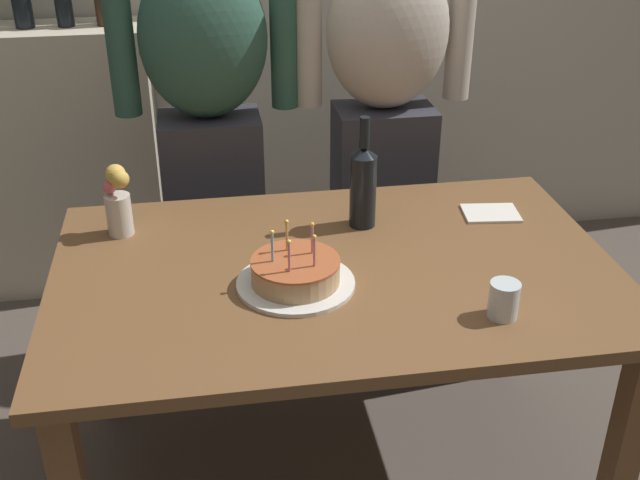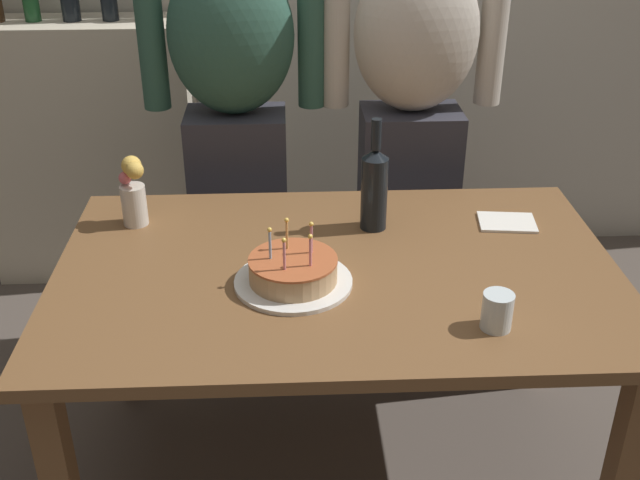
{
  "view_description": "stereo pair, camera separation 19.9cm",
  "coord_description": "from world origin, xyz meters",
  "px_view_note": "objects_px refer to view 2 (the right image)",
  "views": [
    {
      "loc": [
        -0.33,
        -1.76,
        1.78
      ],
      "look_at": [
        -0.05,
        -0.03,
        0.84
      ],
      "focal_mm": 43.62,
      "sensor_mm": 36.0,
      "label": 1
    },
    {
      "loc": [
        -0.13,
        -1.78,
        1.78
      ],
      "look_at": [
        -0.05,
        -0.03,
        0.84
      ],
      "focal_mm": 43.62,
      "sensor_mm": 36.0,
      "label": 2
    }
  ],
  "objects_px": {
    "napkin_stack": "(507,222)",
    "flower_vase": "(133,192)",
    "birthday_cake": "(293,272)",
    "wine_bottle": "(374,187)",
    "person_man_bearded": "(236,126)",
    "person_woman_cardigan": "(411,123)",
    "water_glass_near": "(497,311)"
  },
  "relations": [
    {
      "from": "person_man_bearded",
      "to": "person_woman_cardigan",
      "type": "height_order",
      "value": "same"
    },
    {
      "from": "water_glass_near",
      "to": "flower_vase",
      "type": "xyz_separation_m",
      "value": [
        -0.92,
        0.58,
        0.06
      ]
    },
    {
      "from": "flower_vase",
      "to": "person_man_bearded",
      "type": "xyz_separation_m",
      "value": [
        0.27,
        0.46,
        0.03
      ]
    },
    {
      "from": "napkin_stack",
      "to": "flower_vase",
      "type": "relative_size",
      "value": 0.79
    },
    {
      "from": "flower_vase",
      "to": "person_man_bearded",
      "type": "height_order",
      "value": "person_man_bearded"
    },
    {
      "from": "wine_bottle",
      "to": "flower_vase",
      "type": "relative_size",
      "value": 1.59
    },
    {
      "from": "birthday_cake",
      "to": "wine_bottle",
      "type": "xyz_separation_m",
      "value": [
        0.24,
        0.31,
        0.1
      ]
    },
    {
      "from": "napkin_stack",
      "to": "flower_vase",
      "type": "distance_m",
      "value": 1.1
    },
    {
      "from": "water_glass_near",
      "to": "person_man_bearded",
      "type": "height_order",
      "value": "person_man_bearded"
    },
    {
      "from": "birthday_cake",
      "to": "person_man_bearded",
      "type": "distance_m",
      "value": 0.84
    },
    {
      "from": "wine_bottle",
      "to": "flower_vase",
      "type": "height_order",
      "value": "wine_bottle"
    },
    {
      "from": "wine_bottle",
      "to": "birthday_cake",
      "type": "bearing_deg",
      "value": -127.75
    },
    {
      "from": "water_glass_near",
      "to": "napkin_stack",
      "type": "xyz_separation_m",
      "value": [
        0.17,
        0.53,
        -0.04
      ]
    },
    {
      "from": "birthday_cake",
      "to": "flower_vase",
      "type": "relative_size",
      "value": 1.46
    },
    {
      "from": "wine_bottle",
      "to": "person_woman_cardigan",
      "type": "xyz_separation_m",
      "value": [
        0.18,
        0.51,
        0.0
      ]
    },
    {
      "from": "birthday_cake",
      "to": "wine_bottle",
      "type": "distance_m",
      "value": 0.4
    },
    {
      "from": "birthday_cake",
      "to": "flower_vase",
      "type": "distance_m",
      "value": 0.59
    },
    {
      "from": "flower_vase",
      "to": "person_woman_cardigan",
      "type": "bearing_deg",
      "value": 27.5
    },
    {
      "from": "napkin_stack",
      "to": "person_woman_cardigan",
      "type": "height_order",
      "value": "person_woman_cardigan"
    },
    {
      "from": "napkin_stack",
      "to": "person_man_bearded",
      "type": "height_order",
      "value": "person_man_bearded"
    },
    {
      "from": "person_man_bearded",
      "to": "person_woman_cardigan",
      "type": "bearing_deg",
      "value": -180.0
    },
    {
      "from": "birthday_cake",
      "to": "water_glass_near",
      "type": "distance_m",
      "value": 0.52
    },
    {
      "from": "wine_bottle",
      "to": "flower_vase",
      "type": "distance_m",
      "value": 0.7
    },
    {
      "from": "napkin_stack",
      "to": "person_man_bearded",
      "type": "relative_size",
      "value": 0.1
    },
    {
      "from": "flower_vase",
      "to": "person_man_bearded",
      "type": "relative_size",
      "value": 0.13
    },
    {
      "from": "water_glass_near",
      "to": "napkin_stack",
      "type": "height_order",
      "value": "water_glass_near"
    },
    {
      "from": "water_glass_near",
      "to": "wine_bottle",
      "type": "height_order",
      "value": "wine_bottle"
    },
    {
      "from": "flower_vase",
      "to": "person_woman_cardigan",
      "type": "distance_m",
      "value": 0.99
    },
    {
      "from": "wine_bottle",
      "to": "person_man_bearded",
      "type": "bearing_deg",
      "value": 129.28
    },
    {
      "from": "water_glass_near",
      "to": "person_woman_cardigan",
      "type": "relative_size",
      "value": 0.06
    },
    {
      "from": "napkin_stack",
      "to": "flower_vase",
      "type": "xyz_separation_m",
      "value": [
        -1.09,
        0.05,
        0.1
      ]
    },
    {
      "from": "water_glass_near",
      "to": "napkin_stack",
      "type": "bearing_deg",
      "value": 72.55
    }
  ]
}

